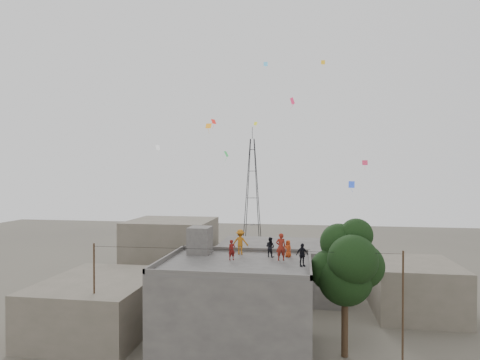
% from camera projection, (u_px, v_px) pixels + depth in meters
% --- Properties ---
extents(ground, '(140.00, 140.00, 0.00)m').
position_uv_depth(ground, '(236.00, 352.00, 27.14)').
color(ground, '#4E4940').
rests_on(ground, ground).
extents(main_building, '(10.00, 8.00, 6.10)m').
position_uv_depth(main_building, '(236.00, 307.00, 27.10)').
color(main_building, '#4B4846').
rests_on(main_building, ground).
extents(parapet, '(10.00, 8.00, 0.30)m').
position_uv_depth(parapet, '(236.00, 260.00, 27.05)').
color(parapet, '#4B4846').
rests_on(parapet, main_building).
extents(stair_head_box, '(1.60, 1.80, 2.00)m').
position_uv_depth(stair_head_box, '(200.00, 240.00, 30.11)').
color(stair_head_box, '#4B4846').
rests_on(stair_head_box, main_building).
extents(neighbor_west, '(8.00, 10.00, 4.00)m').
position_uv_depth(neighbor_west, '(100.00, 305.00, 30.81)').
color(neighbor_west, '#5E584A').
rests_on(neighbor_west, ground).
extents(neighbor_north, '(12.00, 9.00, 5.00)m').
position_uv_depth(neighbor_north, '(279.00, 268.00, 40.62)').
color(neighbor_north, '#4B4846').
rests_on(neighbor_north, ground).
extents(neighbor_northwest, '(9.00, 8.00, 7.00)m').
position_uv_depth(neighbor_northwest, '(171.00, 251.00, 44.46)').
color(neighbor_northwest, '#5E584A').
rests_on(neighbor_northwest, ground).
extents(neighbor_east, '(7.00, 8.00, 4.40)m').
position_uv_depth(neighbor_east, '(414.00, 288.00, 34.79)').
color(neighbor_east, '#5E584A').
rests_on(neighbor_east, ground).
extents(tree, '(4.90, 4.60, 9.10)m').
position_uv_depth(tree, '(347.00, 264.00, 26.49)').
color(tree, black).
rests_on(tree, ground).
extents(utility_line, '(20.12, 0.62, 7.40)m').
position_uv_depth(utility_line, '(241.00, 302.00, 25.77)').
color(utility_line, black).
rests_on(utility_line, ground).
extents(transmission_tower, '(2.97, 2.97, 20.01)m').
position_uv_depth(transmission_tower, '(252.00, 192.00, 67.14)').
color(transmission_tower, black).
rests_on(transmission_tower, ground).
extents(person_red_adult, '(0.77, 0.59, 1.89)m').
position_uv_depth(person_red_adult, '(281.00, 247.00, 27.71)').
color(person_red_adult, maroon).
rests_on(person_red_adult, main_building).
extents(person_orange_child, '(0.71, 0.66, 1.22)m').
position_uv_depth(person_orange_child, '(288.00, 249.00, 28.83)').
color(person_orange_child, '#C64216').
rests_on(person_orange_child, main_building).
extents(person_dark_child, '(0.87, 0.81, 1.43)m').
position_uv_depth(person_dark_child, '(270.00, 247.00, 28.85)').
color(person_dark_child, black).
rests_on(person_dark_child, main_building).
extents(person_dark_adult, '(0.94, 0.77, 1.49)m').
position_uv_depth(person_dark_adult, '(302.00, 255.00, 25.90)').
color(person_dark_adult, black).
rests_on(person_dark_adult, main_building).
extents(person_orange_adult, '(1.22, 0.73, 1.85)m').
position_uv_depth(person_orange_adult, '(240.00, 242.00, 29.81)').
color(person_orange_adult, '#AD6213').
rests_on(person_orange_adult, main_building).
extents(person_red_child, '(0.61, 0.57, 1.40)m').
position_uv_depth(person_red_child, '(232.00, 250.00, 27.83)').
color(person_red_child, maroon).
rests_on(person_red_child, main_building).
extents(kites, '(19.89, 12.12, 12.22)m').
position_uv_depth(kites, '(264.00, 127.00, 34.68)').
color(kites, red).
rests_on(kites, ground).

